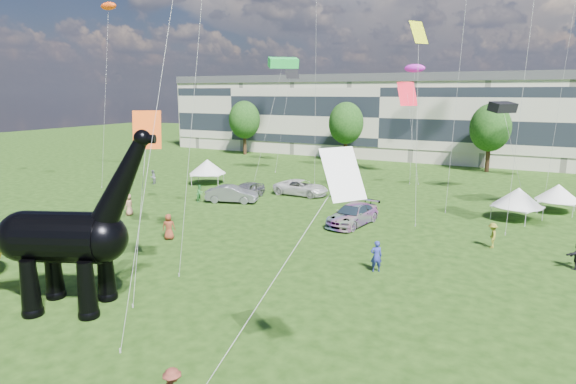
% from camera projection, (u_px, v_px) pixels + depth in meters
% --- Properties ---
extents(ground, '(220.00, 220.00, 0.00)m').
position_uv_depth(ground, '(165.00, 329.00, 21.50)').
color(ground, '#16330C').
rests_on(ground, ground).
extents(terrace_row, '(78.00, 11.00, 12.00)m').
position_uv_depth(terrace_row, '(389.00, 119.00, 77.56)').
color(terrace_row, beige).
rests_on(terrace_row, ground).
extents(tree_far_left, '(5.20, 5.20, 9.44)m').
position_uv_depth(tree_far_left, '(244.00, 117.00, 79.78)').
color(tree_far_left, '#382314').
rests_on(tree_far_left, ground).
extents(tree_mid_left, '(5.20, 5.20, 9.44)m').
position_uv_depth(tree_mid_left, '(346.00, 120.00, 71.55)').
color(tree_mid_left, '#382314').
rests_on(tree_mid_left, ground).
extents(tree_mid_right, '(5.20, 5.20, 9.44)m').
position_uv_depth(tree_mid_right, '(491.00, 124.00, 62.40)').
color(tree_mid_right, '#382314').
rests_on(tree_mid_right, ground).
extents(dinosaur_sculpture, '(10.79, 5.95, 9.09)m').
position_uv_depth(dinosaur_sculpture, '(56.00, 240.00, 23.09)').
color(dinosaur_sculpture, black).
rests_on(dinosaur_sculpture, ground).
extents(car_silver, '(1.96, 4.78, 1.62)m').
position_uv_depth(car_silver, '(247.00, 190.00, 47.64)').
color(car_silver, '#A5A5A9').
rests_on(car_silver, ground).
extents(car_grey, '(5.19, 3.21, 1.61)m').
position_uv_depth(car_grey, '(232.00, 194.00, 45.96)').
color(car_grey, slate).
rests_on(car_grey, ground).
extents(car_white, '(5.63, 2.61, 1.56)m').
position_uv_depth(car_white, '(301.00, 188.00, 49.17)').
color(car_white, silver).
rests_on(car_white, ground).
extents(car_dark, '(3.16, 6.00, 1.66)m').
position_uv_depth(car_dark, '(353.00, 215.00, 38.20)').
color(car_dark, '#595960').
rests_on(car_dark, ground).
extents(gazebo_near, '(5.17, 5.17, 2.73)m').
position_uv_depth(gazebo_near, '(518.00, 197.00, 39.41)').
color(gazebo_near, white).
rests_on(gazebo_near, ground).
extents(gazebo_far, '(3.96, 3.96, 2.52)m').
position_uv_depth(gazebo_far, '(558.00, 193.00, 41.97)').
color(gazebo_far, white).
rests_on(gazebo_far, ground).
extents(gazebo_left, '(5.40, 5.40, 2.86)m').
position_uv_depth(gazebo_left, '(207.00, 167.00, 54.77)').
color(gazebo_left, silver).
rests_on(gazebo_left, ground).
extents(visitors, '(46.71, 41.37, 1.88)m').
position_uv_depth(visitors, '(306.00, 224.00, 35.35)').
color(visitors, olive).
rests_on(visitors, ground).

